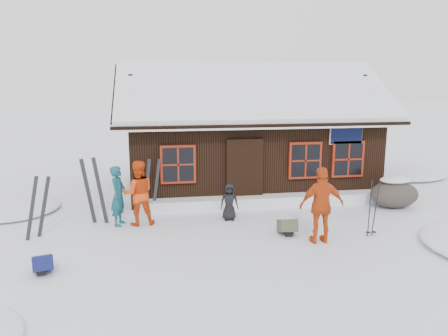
{
  "coord_description": "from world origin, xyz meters",
  "views": [
    {
      "loc": [
        -1.82,
        -10.18,
        3.81
      ],
      "look_at": [
        0.18,
        1.93,
        1.3
      ],
      "focal_mm": 35.0,
      "sensor_mm": 36.0,
      "label": 1
    }
  ],
  "objects_px": {
    "ski_pair_left": "(38,208)",
    "skier_teal": "(118,196)",
    "skier_orange_left": "(138,193)",
    "backpack_blue": "(43,266)",
    "boulder": "(394,193)",
    "skier_crouched": "(229,202)",
    "backpack_olive": "(287,229)",
    "skier_orange_right": "(322,205)",
    "ski_poles": "(373,209)"
  },
  "relations": [
    {
      "from": "boulder",
      "to": "ski_pair_left",
      "type": "bearing_deg",
      "value": -174.4
    },
    {
      "from": "skier_orange_left",
      "to": "ski_pair_left",
      "type": "height_order",
      "value": "skier_orange_left"
    },
    {
      "from": "skier_crouched",
      "to": "ski_pair_left",
      "type": "height_order",
      "value": "ski_pair_left"
    },
    {
      "from": "skier_teal",
      "to": "boulder",
      "type": "xyz_separation_m",
      "value": [
        8.07,
        0.32,
        -0.37
      ]
    },
    {
      "from": "skier_orange_left",
      "to": "skier_crouched",
      "type": "bearing_deg",
      "value": 173.47
    },
    {
      "from": "skier_teal",
      "to": "boulder",
      "type": "distance_m",
      "value": 8.08
    },
    {
      "from": "boulder",
      "to": "backpack_blue",
      "type": "distance_m",
      "value": 9.88
    },
    {
      "from": "backpack_blue",
      "to": "ski_poles",
      "type": "bearing_deg",
      "value": -7.97
    },
    {
      "from": "skier_teal",
      "to": "backpack_blue",
      "type": "bearing_deg",
      "value": 169.82
    },
    {
      "from": "backpack_blue",
      "to": "backpack_olive",
      "type": "xyz_separation_m",
      "value": [
        5.49,
        1.33,
        0.01
      ]
    },
    {
      "from": "skier_teal",
      "to": "backpack_blue",
      "type": "distance_m",
      "value": 3.13
    },
    {
      "from": "skier_orange_left",
      "to": "ski_pair_left",
      "type": "relative_size",
      "value": 1.09
    },
    {
      "from": "skier_crouched",
      "to": "backpack_blue",
      "type": "distance_m",
      "value": 5.05
    },
    {
      "from": "skier_orange_left",
      "to": "boulder",
      "type": "xyz_separation_m",
      "value": [
        7.56,
        0.38,
        -0.43
      ]
    },
    {
      "from": "ski_pair_left",
      "to": "ski_poles",
      "type": "relative_size",
      "value": 1.09
    },
    {
      "from": "skier_teal",
      "to": "backpack_blue",
      "type": "height_order",
      "value": "skier_teal"
    },
    {
      "from": "skier_crouched",
      "to": "backpack_blue",
      "type": "xyz_separation_m",
      "value": [
        -4.26,
        -2.69,
        -0.37
      ]
    },
    {
      "from": "skier_teal",
      "to": "ski_pair_left",
      "type": "bearing_deg",
      "value": 124.51
    },
    {
      "from": "skier_teal",
      "to": "skier_orange_left",
      "type": "height_order",
      "value": "skier_orange_left"
    },
    {
      "from": "ski_poles",
      "to": "skier_orange_right",
      "type": "bearing_deg",
      "value": -170.04
    },
    {
      "from": "boulder",
      "to": "backpack_blue",
      "type": "bearing_deg",
      "value": -161.79
    },
    {
      "from": "boulder",
      "to": "skier_crouched",
      "type": "bearing_deg",
      "value": -175.58
    },
    {
      "from": "skier_teal",
      "to": "backpack_blue",
      "type": "xyz_separation_m",
      "value": [
        -1.31,
        -2.77,
        -0.66
      ]
    },
    {
      "from": "skier_orange_right",
      "to": "boulder",
      "type": "distance_m",
      "value": 4.1
    },
    {
      "from": "boulder",
      "to": "backpack_olive",
      "type": "bearing_deg",
      "value": -155.69
    },
    {
      "from": "skier_teal",
      "to": "ski_pair_left",
      "type": "distance_m",
      "value": 1.97
    },
    {
      "from": "skier_orange_right",
      "to": "ski_poles",
      "type": "xyz_separation_m",
      "value": [
        1.43,
        0.25,
        -0.23
      ]
    },
    {
      "from": "skier_orange_left",
      "to": "backpack_olive",
      "type": "distance_m",
      "value": 3.98
    },
    {
      "from": "skier_orange_right",
      "to": "skier_crouched",
      "type": "xyz_separation_m",
      "value": [
        -1.84,
        2.01,
        -0.4
      ]
    },
    {
      "from": "skier_crouched",
      "to": "backpack_olive",
      "type": "bearing_deg",
      "value": -43.28
    },
    {
      "from": "skier_orange_right",
      "to": "ski_pair_left",
      "type": "distance_m",
      "value": 6.8
    },
    {
      "from": "skier_teal",
      "to": "backpack_olive",
      "type": "bearing_deg",
      "value": -93.8
    },
    {
      "from": "skier_orange_left",
      "to": "boulder",
      "type": "distance_m",
      "value": 7.58
    },
    {
      "from": "backpack_blue",
      "to": "ski_pair_left",
      "type": "bearing_deg",
      "value": 89.53
    },
    {
      "from": "skier_teal",
      "to": "skier_orange_right",
      "type": "height_order",
      "value": "skier_orange_right"
    },
    {
      "from": "backpack_blue",
      "to": "boulder",
      "type": "bearing_deg",
      "value": 3.2
    },
    {
      "from": "ski_pair_left",
      "to": "boulder",
      "type": "bearing_deg",
      "value": -8.86
    },
    {
      "from": "skier_orange_left",
      "to": "skier_teal",
      "type": "bearing_deg",
      "value": -12.75
    },
    {
      "from": "skier_crouched",
      "to": "boulder",
      "type": "bearing_deg",
      "value": 9.17
    },
    {
      "from": "skier_orange_right",
      "to": "ski_pair_left",
      "type": "bearing_deg",
      "value": -11.77
    },
    {
      "from": "ski_pair_left",
      "to": "skier_teal",
      "type": "bearing_deg",
      "value": 4.85
    },
    {
      "from": "skier_orange_left",
      "to": "backpack_blue",
      "type": "xyz_separation_m",
      "value": [
        -1.82,
        -2.71,
        -0.72
      ]
    },
    {
      "from": "skier_orange_left",
      "to": "skier_orange_right",
      "type": "height_order",
      "value": "skier_orange_right"
    },
    {
      "from": "backpack_blue",
      "to": "backpack_olive",
      "type": "distance_m",
      "value": 5.65
    },
    {
      "from": "ski_poles",
      "to": "backpack_olive",
      "type": "distance_m",
      "value": 2.14
    },
    {
      "from": "skier_crouched",
      "to": "backpack_olive",
      "type": "relative_size",
      "value": 1.81
    },
    {
      "from": "skier_orange_left",
      "to": "ski_poles",
      "type": "relative_size",
      "value": 1.19
    },
    {
      "from": "skier_teal",
      "to": "ski_poles",
      "type": "relative_size",
      "value": 1.1
    },
    {
      "from": "backpack_olive",
      "to": "skier_teal",
      "type": "bearing_deg",
      "value": 165.94
    },
    {
      "from": "backpack_blue",
      "to": "skier_teal",
      "type": "bearing_deg",
      "value": 49.6
    }
  ]
}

